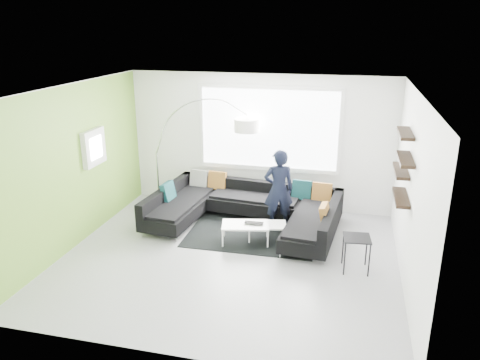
{
  "coord_description": "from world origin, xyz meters",
  "views": [
    {
      "loc": [
        1.83,
        -6.77,
        3.74
      ],
      "look_at": [
        -0.03,
        0.9,
        1.09
      ],
      "focal_mm": 35.0,
      "sensor_mm": 36.0,
      "label": 1
    }
  ],
  "objects_px": {
    "person": "(279,189)",
    "side_table": "(356,254)",
    "laptop": "(253,224)",
    "sectional_sofa": "(244,212)",
    "coffee_table": "(256,232)",
    "arc_lamp": "(156,153)"
  },
  "relations": [
    {
      "from": "side_table",
      "to": "person",
      "type": "relative_size",
      "value": 0.37
    },
    {
      "from": "sectional_sofa",
      "to": "person",
      "type": "xyz_separation_m",
      "value": [
        0.62,
        0.17,
        0.44
      ]
    },
    {
      "from": "sectional_sofa",
      "to": "coffee_table",
      "type": "height_order",
      "value": "sectional_sofa"
    },
    {
      "from": "arc_lamp",
      "to": "sectional_sofa",
      "type": "bearing_deg",
      "value": -17.67
    },
    {
      "from": "side_table",
      "to": "person",
      "type": "distance_m",
      "value": 2.04
    },
    {
      "from": "side_table",
      "to": "laptop",
      "type": "bearing_deg",
      "value": 162.67
    },
    {
      "from": "side_table",
      "to": "laptop",
      "type": "distance_m",
      "value": 1.86
    },
    {
      "from": "side_table",
      "to": "person",
      "type": "xyz_separation_m",
      "value": [
        -1.46,
        1.34,
        0.49
      ]
    },
    {
      "from": "laptop",
      "to": "arc_lamp",
      "type": "bearing_deg",
      "value": 150.12
    },
    {
      "from": "coffee_table",
      "to": "laptop",
      "type": "bearing_deg",
      "value": -118.23
    },
    {
      "from": "coffee_table",
      "to": "laptop",
      "type": "relative_size",
      "value": 3.18
    },
    {
      "from": "person",
      "to": "laptop",
      "type": "xyz_separation_m",
      "value": [
        -0.32,
        -0.79,
        -0.41
      ]
    },
    {
      "from": "person",
      "to": "side_table",
      "type": "bearing_deg",
      "value": 119.81
    },
    {
      "from": "person",
      "to": "coffee_table",
      "type": "bearing_deg",
      "value": 49.56
    },
    {
      "from": "arc_lamp",
      "to": "person",
      "type": "distance_m",
      "value": 2.75
    },
    {
      "from": "coffee_table",
      "to": "person",
      "type": "height_order",
      "value": "person"
    },
    {
      "from": "coffee_table",
      "to": "side_table",
      "type": "xyz_separation_m",
      "value": [
        1.74,
        -0.66,
        0.11
      ]
    },
    {
      "from": "arc_lamp",
      "to": "side_table",
      "type": "xyz_separation_m",
      "value": [
        4.13,
        -1.86,
        -0.89
      ]
    },
    {
      "from": "person",
      "to": "laptop",
      "type": "relative_size",
      "value": 4.59
    },
    {
      "from": "coffee_table",
      "to": "side_table",
      "type": "distance_m",
      "value": 1.87
    },
    {
      "from": "coffee_table",
      "to": "arc_lamp",
      "type": "xyz_separation_m",
      "value": [
        -2.38,
        1.2,
        1.0
      ]
    },
    {
      "from": "sectional_sofa",
      "to": "laptop",
      "type": "relative_size",
      "value": 10.81
    }
  ]
}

